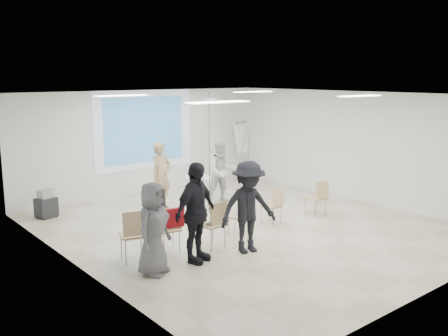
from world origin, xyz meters
TOP-DOWN VIEW (x-y plane):
  - floor at (0.00, 0.00)m, footprint 8.00×9.00m
  - ceiling at (0.00, 0.00)m, footprint 8.00×9.00m
  - wall_back at (0.00, 4.55)m, footprint 8.00×0.10m
  - wall_left at (-4.05, 0.00)m, footprint 0.10×9.00m
  - wall_right at (4.05, 0.00)m, footprint 0.10×9.00m
  - projection_halo at (0.00, 4.49)m, footprint 3.20×0.01m
  - projection_image at (0.00, 4.47)m, footprint 2.60×0.01m
  - pedestal_table at (0.22, 2.16)m, footprint 0.72×0.72m
  - player_left at (-0.68, 2.52)m, footprint 0.82×0.64m
  - player_right at (0.98, 2.08)m, footprint 1.11×1.00m
  - controller_left at (-0.50, 2.77)m, footprint 0.07×0.13m
  - controller_right at (0.80, 2.33)m, footprint 0.08×0.13m
  - chair_far_left at (-3.08, -0.36)m, footprint 0.59×0.61m
  - chair_left_mid at (-2.26, -0.30)m, footprint 0.47×0.50m
  - chair_left_inner at (-1.49, -0.73)m, footprint 0.49×0.52m
  - chair_center at (-0.51, -0.40)m, footprint 0.50×0.52m
  - chair_right_inner at (0.61, -0.29)m, footprint 0.47×0.49m
  - chair_right_far at (1.91, -0.51)m, footprint 0.43×0.47m
  - red_jacket at (-2.25, -0.44)m, footprint 0.40×0.15m
  - laptop at (-1.49, -0.63)m, footprint 0.37×0.28m
  - audience_left at (-2.18, -1.05)m, footprint 1.43×1.11m
  - audience_mid at (-1.09, -1.28)m, footprint 1.46×1.01m
  - audience_outer at (-3.09, -1.05)m, footprint 1.07×0.94m
  - flipchart_easel at (3.15, 3.77)m, footprint 0.81×0.64m
  - av_cart at (-3.29, 3.63)m, footprint 0.54×0.47m
  - ceiling_projector at (0.10, 1.49)m, footprint 0.30×0.25m
  - fluor_panel_nw at (-2.00, 2.00)m, footprint 1.20×0.30m
  - fluor_panel_ne at (2.00, 2.00)m, footprint 1.20×0.30m
  - fluor_panel_sw at (-2.00, -1.50)m, footprint 1.20×0.30m
  - fluor_panel_se at (2.00, -1.50)m, footprint 1.20×0.30m

SIDE VIEW (x-z plane):
  - floor at x=0.00m, z-range -0.10..0.00m
  - av_cart at x=-3.29m, z-range -0.03..0.66m
  - pedestal_table at x=0.22m, z-range 0.04..0.85m
  - chair_center at x=-0.51m, z-range 0.07..0.88m
  - chair_right_inner at x=0.61m, z-range 0.08..0.94m
  - chair_left_mid at x=-2.26m, z-range 0.08..0.95m
  - laptop at x=-1.49m, z-range 0.51..0.54m
  - chair_right_far at x=1.91m, z-range 0.08..0.99m
  - chair_left_inner at x=-1.49m, z-range 0.09..1.06m
  - chair_far_left at x=-3.08m, z-range 0.09..1.10m
  - red_jacket at x=-2.25m, z-range 0.53..0.91m
  - audience_outer at x=-3.09m, z-range 0.00..1.84m
  - player_right at x=0.98m, z-range 0.00..1.90m
  - player_left at x=-0.68m, z-range 0.00..1.99m
  - audience_mid at x=-1.09m, z-range 0.00..2.05m
  - audience_left at x=-2.18m, z-range 0.00..2.16m
  - controller_right at x=0.80m, z-range 1.26..1.31m
  - controller_left at x=-0.50m, z-range 1.29..1.33m
  - flipchart_easel at x=3.15m, z-range 0.46..2.43m
  - wall_back at x=0.00m, z-range 0.00..3.00m
  - wall_left at x=-4.05m, z-range 0.00..3.00m
  - wall_right at x=4.05m, z-range 0.00..3.00m
  - projection_halo at x=0.00m, z-range 0.70..3.00m
  - projection_image at x=0.00m, z-range 0.90..2.80m
  - ceiling_projector at x=0.10m, z-range 1.19..4.19m
  - fluor_panel_nw at x=-2.00m, z-range 2.96..2.98m
  - fluor_panel_ne at x=2.00m, z-range 2.96..2.98m
  - fluor_panel_sw at x=-2.00m, z-range 2.96..2.98m
  - fluor_panel_se at x=2.00m, z-range 2.96..2.98m
  - ceiling at x=0.00m, z-range 3.00..3.10m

